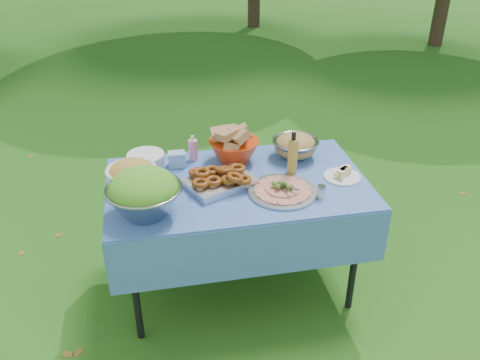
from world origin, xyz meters
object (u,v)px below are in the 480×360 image
salad_bowl (144,193)px  oil_bottle (293,153)px  picnic_table (238,236)px  bread_bowl (234,145)px  plate_stack (146,159)px  charcuterie_platter (283,186)px  pasta_bowl_steel (295,145)px

salad_bowl → oil_bottle: 0.89m
picnic_table → bread_bowl: (0.03, 0.27, 0.48)m
plate_stack → charcuterie_platter: size_ratio=0.59×
plate_stack → pasta_bowl_steel: 0.91m
plate_stack → picnic_table: bearing=-31.7°
charcuterie_platter → oil_bottle: size_ratio=1.47×
salad_bowl → bread_bowl: bearing=42.1°
salad_bowl → charcuterie_platter: bearing=5.5°
oil_bottle → pasta_bowl_steel: bearing=68.8°
salad_bowl → oil_bottle: (0.85, 0.27, 0.00)m
picnic_table → oil_bottle: bearing=7.6°
picnic_table → plate_stack: 0.72m
bread_bowl → oil_bottle: size_ratio=1.18×
salad_bowl → pasta_bowl_steel: bearing=27.1°
plate_stack → pasta_bowl_steel: bearing=-4.0°
plate_stack → pasta_bowl_steel: (0.91, -0.06, 0.04)m
picnic_table → charcuterie_platter: size_ratio=3.84×
picnic_table → salad_bowl: size_ratio=3.83×
salad_bowl → bread_bowl: salad_bowl is taller
salad_bowl → pasta_bowl_steel: 1.04m
bread_bowl → salad_bowl: bearing=-137.9°
plate_stack → oil_bottle: size_ratio=0.86×
charcuterie_platter → oil_bottle: oil_bottle is taller
picnic_table → oil_bottle: 0.61m
bread_bowl → picnic_table: bearing=-96.2°
salad_bowl → pasta_bowl_steel: (0.93, 0.48, -0.05)m
bread_bowl → pasta_bowl_steel: bread_bowl is taller
pasta_bowl_steel → charcuterie_platter: size_ratio=0.74×
pasta_bowl_steel → oil_bottle: 0.22m
salad_bowl → bread_bowl: size_ratio=1.25×
salad_bowl → charcuterie_platter: (0.74, 0.07, -0.08)m
charcuterie_platter → oil_bottle: bearing=61.3°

